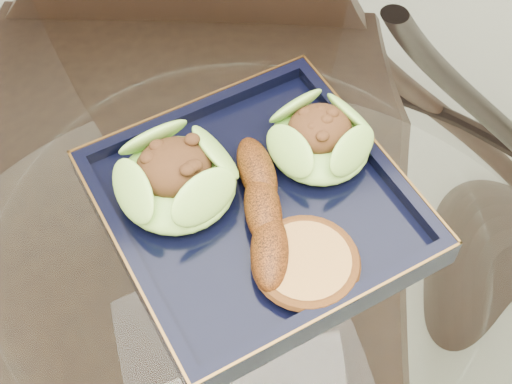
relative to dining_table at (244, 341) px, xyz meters
name	(u,v)px	position (x,y,z in m)	size (l,w,h in m)	color
dining_table	(244,341)	(0.00, 0.00, 0.00)	(1.13, 1.13, 0.77)	white
dining_chair	(189,159)	(0.01, 0.30, -0.05)	(0.55, 0.55, 0.98)	black
navy_plate	(256,210)	(0.03, 0.05, 0.17)	(0.27, 0.27, 0.02)	black
lettuce_wrap_left	(176,180)	(-0.04, 0.09, 0.20)	(0.11, 0.11, 0.04)	#6DA831
lettuce_wrap_right	(320,140)	(0.11, 0.09, 0.20)	(0.10, 0.10, 0.04)	#5AA42F
roasted_plantain	(263,209)	(0.03, 0.04, 0.20)	(0.16, 0.03, 0.03)	#652C0A
crumb_patty	(306,264)	(0.05, -0.03, 0.19)	(0.08, 0.08, 0.02)	#B2743B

